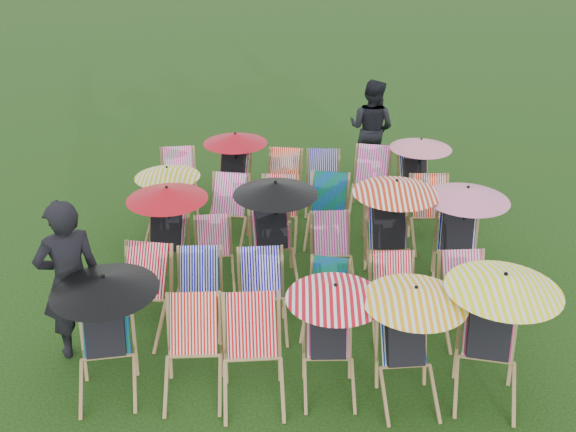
{
  "coord_description": "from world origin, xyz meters",
  "views": [
    {
      "loc": [
        -0.06,
        -7.61,
        4.81
      ],
      "look_at": [
        -0.18,
        0.22,
        0.9
      ],
      "focal_mm": 40.0,
      "sensor_mm": 36.0,
      "label": 1
    }
  ],
  "objects_px": {
    "deckchair_5": "(492,334)",
    "person_rear": "(371,129)",
    "person_left": "(70,280)",
    "deckchair_29": "(417,174)",
    "deckchair_0": "(105,333)"
  },
  "relations": [
    {
      "from": "deckchair_29",
      "to": "deckchair_0",
      "type": "bearing_deg",
      "value": -137.68
    },
    {
      "from": "person_left",
      "to": "person_rear",
      "type": "height_order",
      "value": "person_left"
    },
    {
      "from": "deckchair_29",
      "to": "person_left",
      "type": "xyz_separation_m",
      "value": [
        -4.55,
        -3.92,
        0.33
      ]
    },
    {
      "from": "deckchair_5",
      "to": "deckchair_29",
      "type": "bearing_deg",
      "value": 101.6
    },
    {
      "from": "deckchair_5",
      "to": "person_rear",
      "type": "distance_m",
      "value": 6.05
    },
    {
      "from": "deckchair_5",
      "to": "person_rear",
      "type": "height_order",
      "value": "person_rear"
    },
    {
      "from": "deckchair_5",
      "to": "person_left",
      "type": "relative_size",
      "value": 0.72
    },
    {
      "from": "deckchair_5",
      "to": "person_left",
      "type": "distance_m",
      "value": 4.61
    },
    {
      "from": "person_rear",
      "to": "deckchair_0",
      "type": "bearing_deg",
      "value": 90.7
    },
    {
      "from": "deckchair_29",
      "to": "person_left",
      "type": "bearing_deg",
      "value": -145.17
    },
    {
      "from": "deckchair_0",
      "to": "deckchair_29",
      "type": "relative_size",
      "value": 1.09
    },
    {
      "from": "deckchair_0",
      "to": "deckchair_29",
      "type": "height_order",
      "value": "deckchair_0"
    },
    {
      "from": "deckchair_5",
      "to": "deckchair_29",
      "type": "height_order",
      "value": "deckchair_5"
    },
    {
      "from": "deckchair_0",
      "to": "deckchair_29",
      "type": "bearing_deg",
      "value": 37.86
    },
    {
      "from": "person_left",
      "to": "deckchair_5",
      "type": "bearing_deg",
      "value": 140.85
    }
  ]
}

